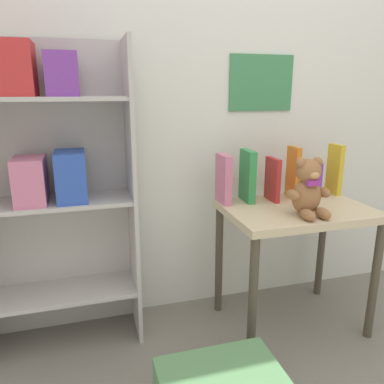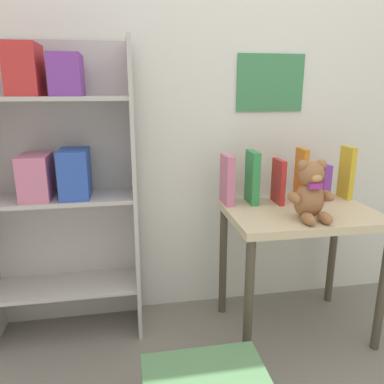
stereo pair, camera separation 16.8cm
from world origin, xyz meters
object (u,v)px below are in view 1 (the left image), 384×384
at_px(book_standing_purple, 313,179).
at_px(book_standing_orange, 293,172).
at_px(book_standing_green, 247,176).
at_px(book_standing_red, 273,179).
at_px(book_standing_pink, 224,179).
at_px(book_standing_yellow, 335,169).
at_px(bookshelf_side, 52,177).
at_px(teddy_bear, 308,189).
at_px(display_table, 296,225).

bearing_deg(book_standing_purple, book_standing_orange, -174.52).
bearing_deg(book_standing_orange, book_standing_green, -178.81).
xyz_separation_m(book_standing_green, book_standing_red, (0.13, -0.03, -0.02)).
distance_m(book_standing_pink, book_standing_yellow, 0.63).
bearing_deg(bookshelf_side, book_standing_purple, -2.09).
distance_m(book_standing_green, book_standing_red, 0.13).
distance_m(teddy_bear, book_standing_pink, 0.41).
bearing_deg(book_standing_yellow, book_standing_purple, 177.59).
bearing_deg(teddy_bear, book_standing_purple, 52.75).
xyz_separation_m(bookshelf_side, teddy_bear, (1.09, -0.33, -0.05)).
xyz_separation_m(display_table, book_standing_red, (-0.06, 0.14, 0.20)).
bearing_deg(bookshelf_side, book_standing_pink, -3.18).
distance_m(display_table, book_standing_green, 0.34).
height_order(display_table, book_standing_yellow, book_standing_yellow).
height_order(display_table, book_standing_purple, book_standing_purple).
bearing_deg(book_standing_yellow, display_table, -153.78).
bearing_deg(teddy_bear, display_table, 78.88).
distance_m(bookshelf_side, teddy_bear, 1.14).
height_order(teddy_bear, book_standing_red, teddy_bear).
bearing_deg(book_standing_green, book_standing_purple, 2.03).
bearing_deg(teddy_bear, bookshelf_side, 163.35).
distance_m(book_standing_orange, book_standing_yellow, 0.25).
relative_size(book_standing_pink, book_standing_orange, 0.91).
height_order(book_standing_red, book_standing_orange, book_standing_orange).
xyz_separation_m(display_table, book_standing_yellow, (0.32, 0.16, 0.23)).
xyz_separation_m(book_standing_orange, book_standing_purple, (0.13, 0.01, -0.04)).
distance_m(display_table, book_standing_purple, 0.31).
distance_m(bookshelf_side, book_standing_green, 0.93).
height_order(teddy_bear, book_standing_orange, book_standing_orange).
relative_size(bookshelf_side, book_standing_yellow, 5.20).
height_order(teddy_bear, book_standing_pink, teddy_bear).
bearing_deg(book_standing_yellow, book_standing_red, -177.55).
xyz_separation_m(teddy_bear, book_standing_purple, (0.21, 0.28, -0.03)).
distance_m(book_standing_green, book_standing_yellow, 0.51).
height_order(display_table, book_standing_orange, book_standing_orange).
distance_m(book_standing_pink, book_standing_orange, 0.38).
distance_m(bookshelf_side, book_standing_purple, 1.31).
xyz_separation_m(display_table, book_standing_pink, (-0.32, 0.17, 0.22)).
distance_m(book_standing_red, book_standing_yellow, 0.38).
xyz_separation_m(bookshelf_side, book_standing_pink, (0.80, -0.04, -0.05)).
xyz_separation_m(book_standing_pink, book_standing_yellow, (0.63, -0.01, 0.01)).
bearing_deg(book_standing_orange, bookshelf_side, -179.84).
relative_size(book_standing_orange, book_standing_yellow, 0.99).
height_order(book_standing_orange, book_standing_purple, book_standing_orange).
bearing_deg(book_standing_green, teddy_bear, -56.90).
bearing_deg(book_standing_orange, book_standing_pink, -178.62).
height_order(display_table, book_standing_green, book_standing_green).
bearing_deg(book_standing_orange, display_table, -108.83).
relative_size(display_table, book_standing_orange, 2.60).
height_order(book_standing_red, book_standing_purple, book_standing_red).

